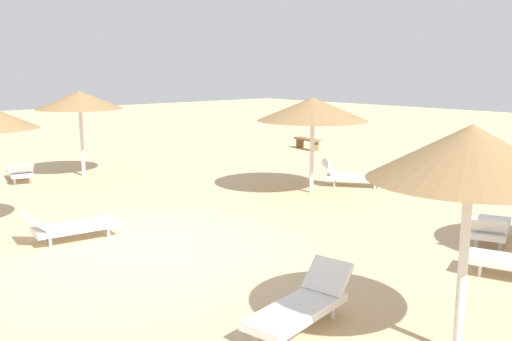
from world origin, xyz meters
TOP-DOWN VIEW (x-y plane):
  - ground_plane at (0.00, 0.00)m, footprint 80.00×80.00m
  - parasol_1 at (-7.99, 2.35)m, footprint 2.81×2.81m
  - parasol_2 at (-1.19, 6.19)m, footprint 3.17×3.17m
  - parasol_3 at (6.35, 0.78)m, footprint 2.45×2.45m
  - lounger_1 at (-8.42, 0.43)m, footprint 1.99×1.03m
  - lounger_2 at (-1.00, 7.72)m, footprint 1.87×1.62m
  - lounger_3 at (4.53, -0.15)m, footprint 0.95×1.95m
  - lounger_4 at (-1.37, -0.96)m, footprint 0.86×1.95m
  - lounger_5 at (4.48, 5.51)m, footprint 1.27×1.99m
  - bench_2 at (-7.26, 12.44)m, footprint 1.55×0.68m

SIDE VIEW (x-z plane):
  - ground_plane at x=0.00m, z-range 0.00..0.00m
  - lounger_1 at x=-8.42m, z-range -0.03..0.66m
  - lounger_4 at x=-1.37m, z-range -0.04..0.68m
  - lounger_5 at x=4.48m, z-range -0.05..0.68m
  - lounger_3 at x=4.53m, z-range -0.06..0.70m
  - lounger_2 at x=-1.00m, z-range -0.07..0.72m
  - bench_2 at x=-7.26m, z-range 0.10..0.59m
  - parasol_2 at x=-1.19m, z-range 1.04..3.78m
  - parasol_1 at x=-7.99m, z-range 1.11..3.93m
  - parasol_3 at x=6.35m, z-range 1.10..4.00m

